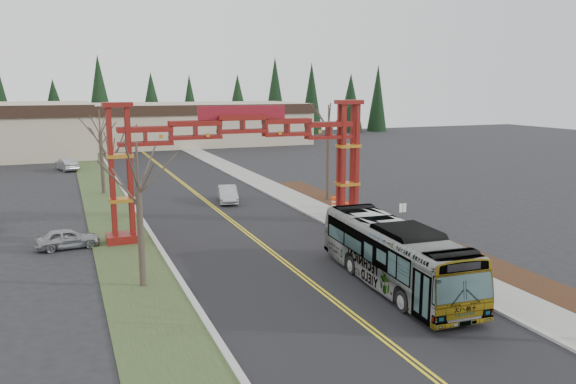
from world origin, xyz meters
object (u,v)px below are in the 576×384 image
barrel_north (335,203)px  barrel_mid (345,210)px  street_sign (403,212)px  silver_sedan (227,194)px  bare_tree_median_mid (112,154)px  bare_tree_median_near (138,186)px  parked_car_near_a (68,238)px  parked_car_far_a (67,164)px  retail_building_east (192,123)px  transit_bus (394,255)px  barrel_south (374,220)px  bare_tree_median_far (100,134)px  gateway_arch (243,145)px  bare_tree_right_far (328,129)px

barrel_north → barrel_mid: bearing=-99.3°
street_sign → silver_sedan: bearing=117.8°
silver_sedan → bare_tree_median_mid: bearing=-148.9°
barrel_north → bare_tree_median_near: bearing=-143.5°
parked_car_near_a → parked_car_far_a: size_ratio=0.83×
retail_building_east → transit_bus: size_ratio=3.23×
parked_car_near_a → street_sign: street_sign is taller
transit_bus → barrel_south: transit_bus is taller
street_sign → barrel_south: street_sign is taller
bare_tree_median_near → barrel_south: size_ratio=7.26×
parked_car_near_a → bare_tree_median_far: bearing=-14.7°
transit_bus → parked_car_near_a: bearing=142.2°
barrel_south → barrel_north: (0.02, 6.18, 0.01)m
barrel_north → transit_bus: bearing=-107.3°
transit_bus → street_sign: (5.89, 8.24, -0.07)m
barrel_south → bare_tree_median_far: bearing=129.9°
bare_tree_median_mid → transit_bus: bearing=-59.3°
gateway_arch → retail_building_east: 62.80m
silver_sedan → bare_tree_median_mid: (-9.65, -3.56, 4.28)m
parked_car_far_a → street_sign: bearing=100.8°
parked_car_near_a → bare_tree_median_far: size_ratio=0.48×
bare_tree_median_near → parked_car_near_a: bearing=111.3°
transit_bus → bare_tree_median_far: bare_tree_median_far is taller
silver_sedan → barrel_north: silver_sedan is taller
parked_car_far_a → bare_tree_right_far: bearing=110.8°
gateway_arch → bare_tree_median_near: bearing=-132.7°
silver_sedan → barrel_north: (7.32, -6.05, -0.21)m
bare_tree_median_near → bare_tree_right_far: size_ratio=0.87×
parked_car_near_a → barrel_south: size_ratio=3.76×
bare_tree_median_near → bare_tree_median_far: size_ratio=0.93×
bare_tree_median_far → barrel_mid: bearing=-45.3°
bare_tree_right_far → bare_tree_median_far: bearing=149.5°
barrel_mid → barrel_north: size_ratio=1.06×
parked_car_far_a → parked_car_near_a: bearing=73.1°
silver_sedan → street_sign: bearing=-51.3°
transit_bus → barrel_south: size_ratio=11.81×
bare_tree_median_far → barrel_north: 22.64m
bare_tree_median_near → barrel_mid: size_ratio=6.70×
retail_building_east → bare_tree_median_mid: bearing=-107.9°
street_sign → barrel_mid: street_sign is taller
transit_bus → silver_sedan: (-1.99, 23.19, -0.92)m
bare_tree_median_far → barrel_north: size_ratio=7.66×
silver_sedan → parked_car_far_a: parked_car_far_a is taller
parked_car_far_a → bare_tree_median_far: bearing=83.7°
transit_bus → parked_car_near_a: 20.05m
gateway_arch → transit_bus: bearing=-74.7°
silver_sedan → street_sign: 16.92m
retail_building_east → parked_car_far_a: size_ratio=8.47×
bare_tree_median_mid → bare_tree_right_far: bare_tree_right_far is taller
transit_bus → parked_car_far_a: 50.59m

